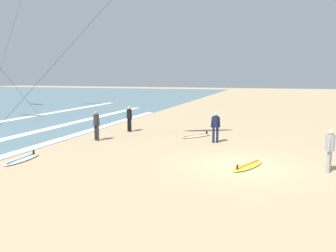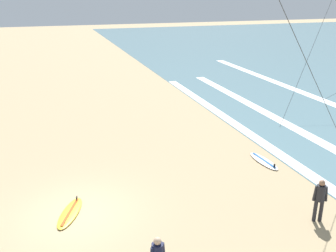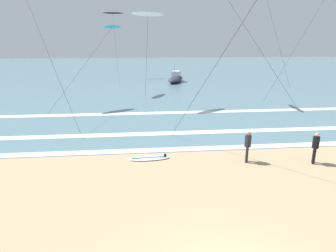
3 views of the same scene
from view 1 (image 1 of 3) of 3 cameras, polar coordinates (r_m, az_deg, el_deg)
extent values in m
plane|color=tan|center=(13.96, 11.76, -6.40)|extent=(160.00, 160.00, 0.00)
cube|color=white|center=(17.05, -24.42, -4.23)|extent=(36.08, 0.66, 0.01)
cylinder|color=black|center=(21.84, -6.52, 0.17)|extent=(0.13, 0.13, 0.82)
cylinder|color=black|center=(21.69, -6.19, 0.11)|extent=(0.13, 0.13, 0.82)
cylinder|color=black|center=(21.68, -6.39, 1.97)|extent=(0.32, 0.32, 0.58)
cylinder|color=black|center=(21.82, -6.70, 1.94)|extent=(0.14, 0.16, 0.56)
cylinder|color=black|center=(21.53, -6.07, 1.87)|extent=(0.14, 0.16, 0.56)
sphere|color=tan|center=(21.64, -6.40, 2.98)|extent=(0.21, 0.21, 0.21)
cylinder|color=#232328|center=(19.02, -11.45, -1.18)|extent=(0.13, 0.13, 0.82)
cylinder|color=#232328|center=(19.18, -11.81, -1.11)|extent=(0.13, 0.13, 0.82)
cylinder|color=#232328|center=(19.00, -11.69, 0.94)|extent=(0.32, 0.32, 0.58)
cylinder|color=#232328|center=(18.86, -11.34, 0.82)|extent=(0.14, 0.16, 0.56)
cylinder|color=#232328|center=(19.15, -12.03, 0.91)|extent=(0.14, 0.16, 0.56)
sphere|color=#9E7051|center=(18.95, -11.73, 2.09)|extent=(0.21, 0.21, 0.21)
cylinder|color=#141938|center=(18.32, 8.09, -1.46)|extent=(0.13, 0.13, 0.82)
cylinder|color=#141938|center=(18.29, 7.47, -1.46)|extent=(0.13, 0.13, 0.82)
cylinder|color=#141938|center=(18.20, 7.83, 0.71)|extent=(0.32, 0.32, 0.58)
cylinder|color=#141938|center=(18.23, 8.41, 0.63)|extent=(0.13, 0.15, 0.56)
cylinder|color=#141938|center=(18.17, 7.24, 0.63)|extent=(0.13, 0.15, 0.56)
sphere|color=#DBB28E|center=(18.15, 7.85, 1.91)|extent=(0.21, 0.21, 0.21)
cylinder|color=gray|center=(14.05, 24.99, -5.21)|extent=(0.13, 0.13, 0.82)
cylinder|color=gray|center=(13.86, 24.83, -5.38)|extent=(0.13, 0.13, 0.82)
cylinder|color=gray|center=(13.81, 25.09, -2.47)|extent=(0.32, 0.32, 0.58)
cylinder|color=gray|center=(14.00, 25.23, -2.44)|extent=(0.16, 0.13, 0.56)
cylinder|color=gray|center=(13.64, 24.93, -2.69)|extent=(0.16, 0.13, 0.56)
sphere|color=#DBB28E|center=(13.75, 25.19, -0.89)|extent=(0.21, 0.21, 0.21)
ellipsoid|color=yellow|center=(13.83, 12.93, -6.38)|extent=(2.17, 1.36, 0.09)
cube|color=#D84C19|center=(13.82, 12.94, -6.19)|extent=(1.69, 0.78, 0.01)
cube|color=black|center=(13.10, 11.31, -6.61)|extent=(0.12, 0.06, 0.16)
ellipsoid|color=beige|center=(20.00, 4.60, -1.63)|extent=(2.03, 1.76, 0.09)
cube|color=#D84C19|center=(19.99, 4.60, -1.49)|extent=(1.47, 1.17, 0.01)
cube|color=black|center=(20.50, 6.37, -1.05)|extent=(0.10, 0.09, 0.16)
ellipsoid|color=silver|center=(15.70, -22.90, -5.07)|extent=(2.13, 0.71, 0.09)
cube|color=#1959B2|center=(15.69, -22.91, -4.89)|extent=(1.79, 0.20, 0.01)
cube|color=black|center=(16.32, -21.21, -4.03)|extent=(0.12, 0.02, 0.16)
cylinder|color=#333333|center=(36.10, -25.06, 11.24)|extent=(6.42, 0.63, 11.57)
cylinder|color=#333333|center=(17.73, -17.51, 10.46)|extent=(2.90, 7.45, 8.57)
camera|label=2|loc=(26.15, 16.42, 17.18)|focal=40.80mm
camera|label=3|loc=(12.08, 38.00, 18.01)|focal=31.03mm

